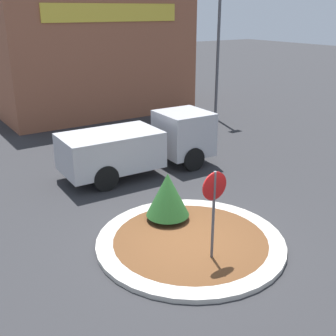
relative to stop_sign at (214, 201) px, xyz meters
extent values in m
plane|color=#2D2D30|center=(0.07, 0.99, -1.68)|extent=(120.00, 120.00, 0.00)
cylinder|color=#BCB7AD|center=(0.07, 0.99, -1.61)|extent=(5.07, 5.07, 0.13)
cylinder|color=brown|center=(0.07, 0.99, -1.61)|extent=(4.16, 4.16, 0.13)
cylinder|color=#4C4C51|center=(0.00, 0.00, -0.47)|extent=(0.07, 0.07, 2.42)
cylinder|color=#B71414|center=(0.00, 0.00, 0.37)|extent=(0.70, 0.03, 0.70)
cylinder|color=brown|center=(0.21, 2.29, -1.47)|extent=(0.08, 0.08, 0.15)
cone|color=#235623|center=(0.21, 2.29, -0.75)|extent=(1.26, 1.26, 1.29)
cube|color=#B2B2B7|center=(3.67, 6.30, -0.41)|extent=(1.97, 2.04, 1.71)
cube|color=#B2B2B7|center=(0.45, 6.41, -0.60)|extent=(3.65, 2.20, 1.34)
cube|color=black|center=(4.34, 6.28, -0.11)|extent=(0.10, 1.77, 0.60)
cylinder|color=black|center=(3.53, 7.27, -1.22)|extent=(0.93, 0.26, 0.92)
cylinder|color=black|center=(3.46, 5.35, -1.22)|extent=(0.93, 0.26, 0.92)
cylinder|color=black|center=(-0.17, 7.39, -1.22)|extent=(0.93, 0.26, 0.92)
cylinder|color=black|center=(-0.24, 5.48, -1.22)|extent=(0.93, 0.26, 0.92)
cube|color=#93563D|center=(4.65, 17.04, 1.61)|extent=(10.99, 6.00, 6.57)
cube|color=gold|center=(4.65, 14.01, 4.08)|extent=(7.69, 0.08, 0.90)
cylinder|color=#4C4C51|center=(9.52, 11.27, 2.05)|extent=(0.16, 0.16, 7.46)
camera|label=1|loc=(-5.94, -6.91, 4.25)|focal=45.00mm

